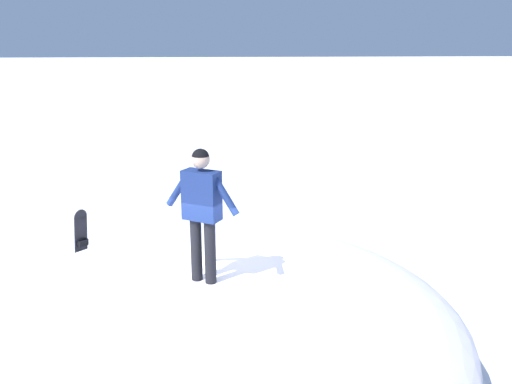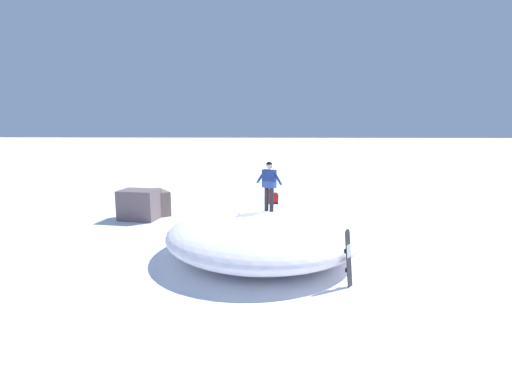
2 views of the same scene
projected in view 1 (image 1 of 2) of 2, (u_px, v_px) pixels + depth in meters
name	position (u px, v px, depth m)	size (l,w,h in m)	color
ground	(231.00, 354.00, 7.73)	(240.00, 240.00, 0.00)	white
snow_mound	(217.00, 325.00, 7.08)	(6.70, 6.52, 1.48)	white
snowboarder_standing	(202.00, 204.00, 6.42)	(0.59, 0.91, 1.68)	black
snowboard_primary_upright	(82.00, 252.00, 9.28)	(0.32, 0.30, 1.60)	black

